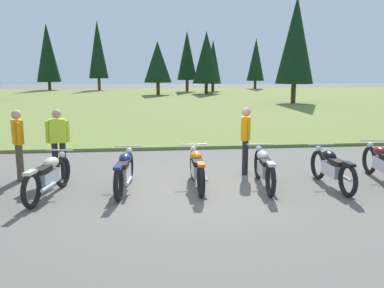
# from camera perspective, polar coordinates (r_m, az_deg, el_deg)

# --- Properties ---
(ground_plane) EXTENTS (140.00, 140.00, 0.00)m
(ground_plane) POSITION_cam_1_polar(r_m,az_deg,el_deg) (8.78, 0.43, -6.50)
(ground_plane) COLOR #605B54
(grass_moorland) EXTENTS (80.00, 44.00, 0.10)m
(grass_moorland) POSITION_cam_1_polar(r_m,az_deg,el_deg) (34.91, -4.61, 6.28)
(grass_moorland) COLOR olive
(grass_moorland) RESTS_ON ground
(forest_treeline) EXTENTS (37.21, 27.44, 8.78)m
(forest_treeline) POSITION_cam_1_polar(r_m,az_deg,el_deg) (43.63, -12.58, 12.49)
(forest_treeline) COLOR #47331E
(forest_treeline) RESTS_ON ground
(motorcycle_cream) EXTENTS (0.70, 2.08, 0.88)m
(motorcycle_cream) POSITION_cam_1_polar(r_m,az_deg,el_deg) (8.69, -19.84, -4.30)
(motorcycle_cream) COLOR black
(motorcycle_cream) RESTS_ON ground
(motorcycle_navy) EXTENTS (0.62, 2.10, 0.88)m
(motorcycle_navy) POSITION_cam_1_polar(r_m,az_deg,el_deg) (8.72, -9.63, -3.78)
(motorcycle_navy) COLOR black
(motorcycle_navy) RESTS_ON ground
(motorcycle_orange) EXTENTS (0.62, 2.10, 0.88)m
(motorcycle_orange) POSITION_cam_1_polar(r_m,az_deg,el_deg) (8.83, 0.70, -3.45)
(motorcycle_orange) COLOR black
(motorcycle_orange) RESTS_ON ground
(motorcycle_silver) EXTENTS (0.62, 2.10, 0.88)m
(motorcycle_silver) POSITION_cam_1_polar(r_m,az_deg,el_deg) (9.00, 10.26, -3.35)
(motorcycle_silver) COLOR black
(motorcycle_silver) RESTS_ON ground
(motorcycle_black) EXTENTS (0.62, 2.10, 0.88)m
(motorcycle_black) POSITION_cam_1_polar(r_m,az_deg,el_deg) (9.36, 19.35, -3.24)
(motorcycle_black) COLOR black
(motorcycle_black) RESTS_ON ground
(motorcycle_maroon) EXTENTS (0.62, 2.10, 0.88)m
(motorcycle_maroon) POSITION_cam_1_polar(r_m,az_deg,el_deg) (10.32, 25.59, -2.45)
(motorcycle_maroon) COLOR black
(motorcycle_maroon) RESTS_ON ground
(rider_in_hivis_vest) EXTENTS (0.32, 0.53, 1.67)m
(rider_in_hivis_vest) POSITION_cam_1_polar(r_m,az_deg,el_deg) (9.96, 7.67, 1.05)
(rider_in_hivis_vest) COLOR black
(rider_in_hivis_vest) RESTS_ON ground
(rider_checking_bike) EXTENTS (0.54, 0.28, 1.67)m
(rider_checking_bike) POSITION_cam_1_polar(r_m,az_deg,el_deg) (9.96, -18.58, 0.59)
(rider_checking_bike) COLOR black
(rider_checking_bike) RESTS_ON ground
(rider_near_row_end) EXTENTS (0.35, 0.51, 1.67)m
(rider_near_row_end) POSITION_cam_1_polar(r_m,az_deg,el_deg) (10.13, -23.59, 0.42)
(rider_near_row_end) COLOR #4C4233
(rider_near_row_end) RESTS_ON ground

